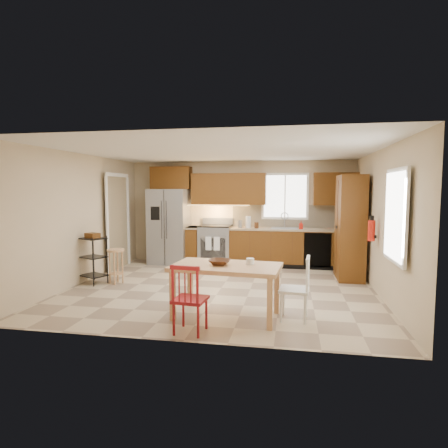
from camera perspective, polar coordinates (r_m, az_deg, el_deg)
floor at (r=7.01m, az=-0.41°, el=-9.70°), size 5.50×5.50×0.00m
ceiling at (r=6.81m, az=-0.43°, el=11.07°), size 5.50×5.00×0.02m
wall_back at (r=9.26m, az=2.42°, el=1.80°), size 5.50×0.02×2.50m
wall_front at (r=4.38m, az=-6.43°, el=-2.15°), size 5.50×0.02×2.50m
wall_left at (r=7.78m, az=-20.74°, el=0.79°), size 0.02×5.00×2.50m
wall_right at (r=6.85m, az=22.83°, el=0.15°), size 0.02×5.00×2.50m
refrigerator at (r=9.31m, az=-8.33°, el=-0.34°), size 0.92×0.75×1.82m
range_stove at (r=9.12m, az=-1.30°, el=-3.24°), size 0.76×0.63×0.92m
base_cabinet_narrow at (r=9.26m, az=-4.62°, el=-3.19°), size 0.30×0.60×0.90m
base_cabinet_run at (r=8.96m, az=10.35°, el=-3.55°), size 2.92×0.60×0.90m
dishwasher at (r=8.70m, az=14.06°, el=-3.89°), size 0.60×0.02×0.78m
backsplash at (r=9.17m, az=10.42°, el=1.21°), size 2.92×0.03×0.55m
upper_over_fridge at (r=9.46m, az=-8.04°, el=6.97°), size 1.00×0.35×0.55m
upper_left_block at (r=9.11m, az=0.72°, el=5.36°), size 1.80×0.35×0.75m
upper_right_block at (r=9.04m, az=16.62°, el=5.14°), size 1.00×0.35×0.75m
window_back at (r=9.14m, az=9.28°, el=4.20°), size 1.12×0.04×1.12m
sink at (r=8.91m, az=9.18°, el=-0.92°), size 0.62×0.46×0.16m
undercab_glow at (r=9.14m, az=-1.17°, el=2.88°), size 1.60×0.30×0.01m
soap_bottle at (r=8.80m, az=11.65°, el=-0.15°), size 0.09×0.09×0.19m
paper_towel at (r=8.90m, az=3.71°, el=0.29°), size 0.12×0.12×0.28m
canister_steel at (r=8.93m, az=2.43°, el=-0.01°), size 0.11×0.11×0.18m
canister_wood at (r=8.85m, az=4.97°, el=-0.20°), size 0.10×0.10×0.14m
pantry at (r=7.98m, az=18.65°, el=-0.48°), size 0.50×0.95×2.10m
fire_extinguisher at (r=6.99m, az=21.55°, el=-0.95°), size 0.12×0.12×0.36m
window_right at (r=5.70m, az=24.73°, el=1.14°), size 0.04×1.02×1.32m
doorway at (r=8.90m, az=-15.97°, el=0.16°), size 0.04×0.95×2.10m
dining_table at (r=5.40m, az=0.34°, el=-10.24°), size 1.58×0.98×0.74m
chair_red at (r=4.84m, az=-5.16°, el=-11.17°), size 0.45×0.45×0.89m
chair_white at (r=5.36m, az=10.64°, el=-9.63°), size 0.45×0.45×0.89m
table_bowl at (r=5.33m, az=-0.67°, el=-6.28°), size 0.33×0.33×0.08m
table_jar at (r=5.35m, az=4.02°, el=-5.93°), size 0.12×0.12×0.12m
bar_stool at (r=7.57m, az=-16.13°, el=-6.20°), size 0.42×0.42×0.67m
utility_cart at (r=7.68m, az=-19.29°, el=-5.13°), size 0.57×0.52×0.93m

